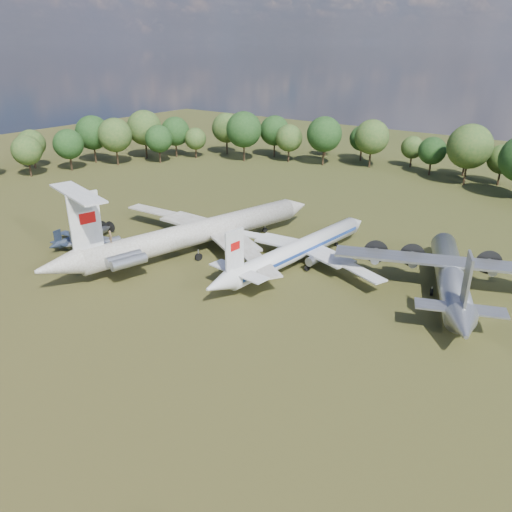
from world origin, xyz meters
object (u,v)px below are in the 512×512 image
Objects in this scene: small_prop_west at (79,238)px; person_on_il62 at (110,237)px; tu104_jet at (299,253)px; an12_transport at (450,279)px; il62_airliner at (198,237)px; small_prop_northwest at (90,238)px.

person_on_il62 is at bearing -24.21° from small_prop_west.
small_prop_west is at bearing -9.64° from person_on_il62.
tu104_jet is 1.16× the size of an12_transport.
il62_airliner is at bearing 19.96° from small_prop_west.
il62_airliner reaches higher than an12_transport.
tu104_jet is 3.08× the size of small_prop_west.
il62_airliner is at bearing -96.92° from person_on_il62.
il62_airliner reaches higher than small_prop_west.
il62_airliner is 41.08m from an12_transport.
small_prop_west is 7.06× the size of person_on_il62.
small_prop_west is 17.65m from person_on_il62.
an12_transport is (22.93, 4.24, 0.30)m from tu104_jet.
an12_transport is at bearing -143.16° from person_on_il62.
person_on_il62 is (16.06, -4.80, 5.53)m from small_prop_west.
an12_transport is 61.47m from small_prop_northwest.
small_prop_northwest is 6.51× the size of person_on_il62.
il62_airliner reaches higher than tu104_jet.
tu104_jet reaches higher than small_prop_west.
an12_transport is at bearing 27.86° from il62_airliner.
tu104_jet is at bearing 168.27° from an12_transport.
person_on_il62 reaches higher than tu104_jet.
il62_airliner is at bearing 12.38° from small_prop_northwest.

